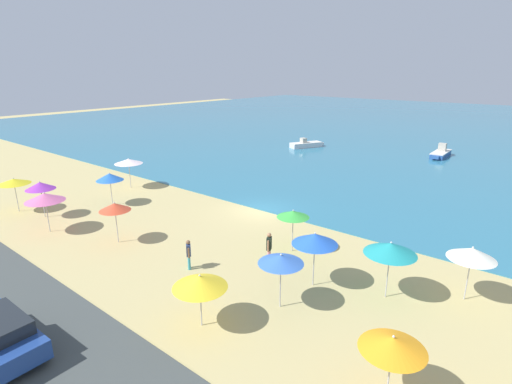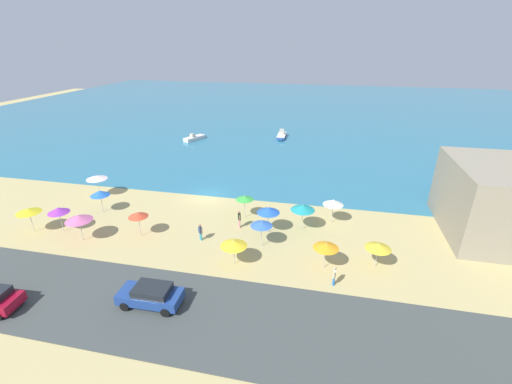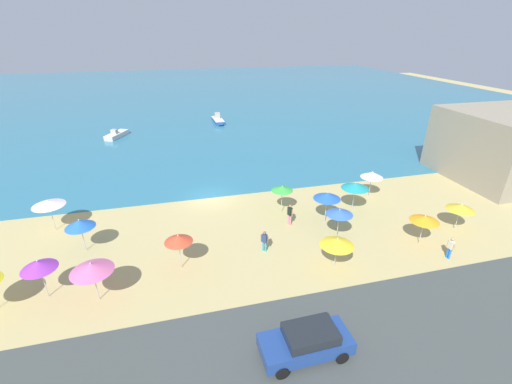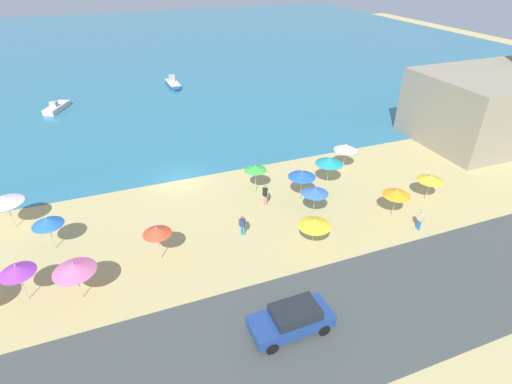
{
  "view_description": "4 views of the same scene",
  "coord_description": "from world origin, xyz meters",
  "px_view_note": "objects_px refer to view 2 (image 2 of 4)",
  "views": [
    {
      "loc": [
        16.73,
        -21.17,
        9.74
      ],
      "look_at": [
        -0.97,
        0.59,
        1.07
      ],
      "focal_mm": 28.0,
      "sensor_mm": 36.0,
      "label": 1
    },
    {
      "loc": [
        13.0,
        -34.09,
        16.66
      ],
      "look_at": [
        5.81,
        -0.35,
        1.22
      ],
      "focal_mm": 24.0,
      "sensor_mm": 36.0,
      "label": 2
    },
    {
      "loc": [
        -2.85,
        -28.12,
        14.03
      ],
      "look_at": [
        3.75,
        -2.12,
        1.14
      ],
      "focal_mm": 24.0,
      "sensor_mm": 36.0,
      "label": 3
    },
    {
      "loc": [
        -4.48,
        -30.07,
        16.99
      ],
      "look_at": [
        4.81,
        -5.88,
        1.13
      ],
      "focal_mm": 28.0,
      "sensor_mm": 36.0,
      "label": 4
    }
  ],
  "objects_px": {
    "parked_car_0": "(151,295)",
    "skiff_offshore": "(194,138)",
    "beach_umbrella_1": "(303,208)",
    "beach_umbrella_9": "(138,215)",
    "beach_umbrella_10": "(78,218)",
    "beach_umbrella_7": "(326,246)",
    "beach_umbrella_2": "(58,210)",
    "beach_umbrella_5": "(262,224)",
    "beach_umbrella_6": "(234,243)",
    "beach_umbrella_12": "(28,211)",
    "bather_2": "(200,231)",
    "beach_umbrella_4": "(97,177)",
    "beach_umbrella_8": "(378,246)",
    "beach_umbrella_11": "(245,198)",
    "beach_umbrella_0": "(333,202)",
    "beach_umbrella_13": "(100,193)",
    "bather_0": "(239,218)",
    "beach_umbrella_3": "(268,210)",
    "skiff_nearshore": "(282,136)",
    "bather_1": "(334,275)"
  },
  "relations": [
    {
      "from": "beach_umbrella_4",
      "to": "beach_umbrella_12",
      "type": "distance_m",
      "value": 8.6
    },
    {
      "from": "beach_umbrella_5",
      "to": "beach_umbrella_11",
      "type": "xyz_separation_m",
      "value": [
        -2.68,
        4.87,
        -0.04
      ]
    },
    {
      "from": "beach_umbrella_12",
      "to": "beach_umbrella_8",
      "type": "bearing_deg",
      "value": 1.95
    },
    {
      "from": "beach_umbrella_4",
      "to": "beach_umbrella_13",
      "type": "bearing_deg",
      "value": -51.45
    },
    {
      "from": "beach_umbrella_3",
      "to": "bather_2",
      "type": "height_order",
      "value": "beach_umbrella_3"
    },
    {
      "from": "parked_car_0",
      "to": "skiff_offshore",
      "type": "xyz_separation_m",
      "value": [
        -12.62,
        40.16,
        -0.44
      ]
    },
    {
      "from": "beach_umbrella_4",
      "to": "beach_umbrella_10",
      "type": "distance_m",
      "value": 9.9
    },
    {
      "from": "beach_umbrella_6",
      "to": "bather_1",
      "type": "distance_m",
      "value": 8.01
    },
    {
      "from": "beach_umbrella_4",
      "to": "beach_umbrella_13",
      "type": "distance_m",
      "value": 4.46
    },
    {
      "from": "beach_umbrella_11",
      "to": "beach_umbrella_0",
      "type": "bearing_deg",
      "value": 4.81
    },
    {
      "from": "beach_umbrella_13",
      "to": "parked_car_0",
      "type": "bearing_deg",
      "value": -44.99
    },
    {
      "from": "beach_umbrella_2",
      "to": "beach_umbrella_10",
      "type": "xyz_separation_m",
      "value": [
        2.88,
        -0.99,
        0.02
      ]
    },
    {
      "from": "beach_umbrella_6",
      "to": "bather_2",
      "type": "height_order",
      "value": "beach_umbrella_6"
    },
    {
      "from": "beach_umbrella_3",
      "to": "skiff_offshore",
      "type": "distance_m",
      "value": 34.55
    },
    {
      "from": "beach_umbrella_2",
      "to": "beach_umbrella_7",
      "type": "xyz_separation_m",
      "value": [
        24.38,
        -0.62,
        -0.18
      ]
    },
    {
      "from": "beach_umbrella_2",
      "to": "parked_car_0",
      "type": "distance_m",
      "value": 14.97
    },
    {
      "from": "bather_0",
      "to": "beach_umbrella_8",
      "type": "bearing_deg",
      "value": -17.11
    },
    {
      "from": "beach_umbrella_6",
      "to": "parked_car_0",
      "type": "xyz_separation_m",
      "value": [
        -4.27,
        -5.72,
        -1.08
      ]
    },
    {
      "from": "beach_umbrella_10",
      "to": "beach_umbrella_6",
      "type": "bearing_deg",
      "value": -2.5
    },
    {
      "from": "beach_umbrella_9",
      "to": "bather_0",
      "type": "bearing_deg",
      "value": 21.37
    },
    {
      "from": "beach_umbrella_10",
      "to": "beach_umbrella_0",
      "type": "bearing_deg",
      "value": 19.98
    },
    {
      "from": "beach_umbrella_7",
      "to": "beach_umbrella_13",
      "type": "xyz_separation_m",
      "value": [
        -23.13,
        5.02,
        0.09
      ]
    },
    {
      "from": "beach_umbrella_2",
      "to": "beach_umbrella_9",
      "type": "xyz_separation_m",
      "value": [
        7.62,
        0.81,
        -0.04
      ]
    },
    {
      "from": "bather_2",
      "to": "skiff_nearshore",
      "type": "height_order",
      "value": "bather_2"
    },
    {
      "from": "beach_umbrella_12",
      "to": "skiff_nearshore",
      "type": "distance_m",
      "value": 42.39
    },
    {
      "from": "beach_umbrella_5",
      "to": "beach_umbrella_6",
      "type": "distance_m",
      "value": 3.45
    },
    {
      "from": "parked_car_0",
      "to": "bather_2",
      "type": "bearing_deg",
      "value": 87.7
    },
    {
      "from": "beach_umbrella_5",
      "to": "beach_umbrella_12",
      "type": "distance_m",
      "value": 21.63
    },
    {
      "from": "skiff_nearshore",
      "to": "beach_umbrella_5",
      "type": "bearing_deg",
      "value": -84.67
    },
    {
      "from": "beach_umbrella_7",
      "to": "beach_umbrella_10",
      "type": "distance_m",
      "value": 21.5
    },
    {
      "from": "beach_umbrella_9",
      "to": "beach_umbrella_10",
      "type": "height_order",
      "value": "beach_umbrella_10"
    },
    {
      "from": "beach_umbrella_4",
      "to": "beach_umbrella_8",
      "type": "distance_m",
      "value": 30.84
    },
    {
      "from": "beach_umbrella_1",
      "to": "beach_umbrella_3",
      "type": "bearing_deg",
      "value": -158.89
    },
    {
      "from": "beach_umbrella_13",
      "to": "bather_1",
      "type": "height_order",
      "value": "beach_umbrella_13"
    },
    {
      "from": "beach_umbrella_0",
      "to": "beach_umbrella_5",
      "type": "bearing_deg",
      "value": -136.91
    },
    {
      "from": "beach_umbrella_4",
      "to": "beach_umbrella_11",
      "type": "distance_m",
      "value": 17.81
    },
    {
      "from": "beach_umbrella_5",
      "to": "beach_umbrella_8",
      "type": "relative_size",
      "value": 1.13
    },
    {
      "from": "beach_umbrella_10",
      "to": "bather_2",
      "type": "distance_m",
      "value": 10.76
    },
    {
      "from": "beach_umbrella_5",
      "to": "beach_umbrella_4",
      "type": "bearing_deg",
      "value": 162.42
    },
    {
      "from": "beach_umbrella_3",
      "to": "skiff_offshore",
      "type": "height_order",
      "value": "beach_umbrella_3"
    },
    {
      "from": "beach_umbrella_3",
      "to": "beach_umbrella_7",
      "type": "relative_size",
      "value": 1.15
    },
    {
      "from": "beach_umbrella_6",
      "to": "beach_umbrella_9",
      "type": "relative_size",
      "value": 0.91
    },
    {
      "from": "beach_umbrella_6",
      "to": "beach_umbrella_8",
      "type": "bearing_deg",
      "value": 10.28
    },
    {
      "from": "parked_car_0",
      "to": "beach_umbrella_13",
      "type": "bearing_deg",
      "value": 135.01
    },
    {
      "from": "beach_umbrella_1",
      "to": "beach_umbrella_2",
      "type": "xyz_separation_m",
      "value": [
        -22.09,
        -5.01,
        -0.12
      ]
    },
    {
      "from": "beach_umbrella_8",
      "to": "beach_umbrella_9",
      "type": "xyz_separation_m",
      "value": [
        -20.77,
        0.41,
        0.28
      ]
    },
    {
      "from": "beach_umbrella_12",
      "to": "beach_umbrella_1",
      "type": "bearing_deg",
      "value": 12.87
    },
    {
      "from": "bather_1",
      "to": "parked_car_0",
      "type": "relative_size",
      "value": 0.37
    },
    {
      "from": "beach_umbrella_1",
      "to": "parked_car_0",
      "type": "relative_size",
      "value": 0.62
    },
    {
      "from": "beach_umbrella_7",
      "to": "bather_2",
      "type": "relative_size",
      "value": 1.48
    }
  ]
}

